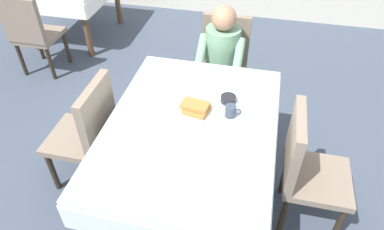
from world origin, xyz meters
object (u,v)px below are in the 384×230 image
diner_person (221,56)px  chair_right_side (305,166)px  spoon_near_edge (182,144)px  plate_breakfast (195,112)px  chair_diner (223,60)px  fork_left_of_plate (167,110)px  breakfast_stack (196,108)px  syrup_pitcher (169,88)px  knife_right_of_plate (222,119)px  bowl_butter (228,99)px  background_chair_empty (31,31)px  dining_table_main (191,134)px  chair_left_side (88,130)px  cup_coffee (231,111)px

diner_person → chair_right_side: size_ratio=1.20×
chair_right_side → spoon_near_edge: size_ratio=6.20×
plate_breakfast → spoon_near_edge: 0.31m
chair_diner → chair_right_side: bearing=122.0°
chair_diner → fork_left_of_plate: bearing=77.9°
breakfast_stack → syrup_pitcher: bearing=141.7°
plate_breakfast → spoon_near_edge: size_ratio=1.87×
plate_breakfast → chair_right_side: bearing=-8.7°
knife_right_of_plate → diner_person: bearing=5.7°
bowl_butter → syrup_pitcher: bearing=177.9°
background_chair_empty → fork_left_of_plate: bearing=-32.6°
dining_table_main → background_chair_empty: bearing=147.8°
chair_diner → background_chair_empty: same height
plate_breakfast → bowl_butter: bowl_butter is taller
chair_left_side → cup_coffee: chair_left_side is taller
dining_table_main → fork_left_of_plate: bearing=152.8°
dining_table_main → fork_left_of_plate: 0.23m
cup_coffee → chair_left_side: bearing=-172.1°
fork_left_of_plate → plate_breakfast: bearing=-85.3°
diner_person → breakfast_stack: diner_person is taller
chair_left_side → background_chair_empty: 1.81m
chair_right_side → background_chair_empty: (-2.82, 1.29, 0.00)m
bowl_butter → spoon_near_edge: size_ratio=0.73×
dining_table_main → syrup_pitcher: size_ratio=19.05×
dining_table_main → knife_right_of_plate: knife_right_of_plate is taller
plate_breakfast → syrup_pitcher: 0.30m
chair_diner → chair_right_side: 1.38m
chair_diner → breakfast_stack: bearing=88.2°
dining_table_main → bowl_butter: size_ratio=13.85×
chair_right_side → syrup_pitcher: 1.08m
background_chair_empty → bowl_butter: bearing=-23.8°
cup_coffee → background_chair_empty: bearing=153.4°
background_chair_empty → plate_breakfast: bearing=-29.7°
bowl_butter → fork_left_of_plate: size_ratio=0.61×
chair_diner → cup_coffee: size_ratio=8.23×
dining_table_main → spoon_near_edge: spoon_near_edge is taller
dining_table_main → chair_left_side: 0.78m
plate_breakfast → fork_left_of_plate: plate_breakfast is taller
chair_left_side → chair_right_side: size_ratio=1.00×
cup_coffee → syrup_pitcher: size_ratio=1.41×
chair_diner → diner_person: size_ratio=0.83×
chair_diner → background_chair_empty: 2.09m
chair_diner → chair_left_side: (-0.81, -1.17, 0.00)m
chair_diner → bowl_butter: bearing=100.5°
chair_left_side → bowl_butter: bearing=-73.3°
bowl_butter → background_chair_empty: 2.47m
breakfast_stack → cup_coffee: size_ratio=1.80×
syrup_pitcher → cup_coffee: bearing=-19.5°
chair_left_side → syrup_pitcher: bearing=-60.2°
syrup_pitcher → knife_right_of_plate: bearing=-26.5°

